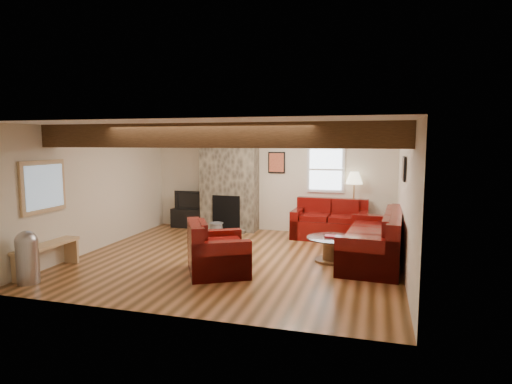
# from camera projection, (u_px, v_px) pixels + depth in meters

# --- Properties ---
(room) EXTENTS (8.00, 8.00, 8.00)m
(room) POSITION_uv_depth(u_px,v_px,m) (236.00, 194.00, 7.96)
(room) COLOR #513215
(room) RESTS_ON ground
(floor) EXTENTS (6.00, 6.00, 0.00)m
(floor) POSITION_uv_depth(u_px,v_px,m) (236.00, 259.00, 8.11)
(floor) COLOR #513215
(floor) RESTS_ON ground
(oak_beam) EXTENTS (6.00, 0.36, 0.38)m
(oak_beam) POSITION_uv_depth(u_px,v_px,m) (210.00, 136.00, 6.64)
(oak_beam) COLOR #311F0E
(oak_beam) RESTS_ON room
(chimney_breast) EXTENTS (1.40, 0.67, 2.50)m
(chimney_breast) POSITION_uv_depth(u_px,v_px,m) (229.00, 182.00, 10.61)
(chimney_breast) COLOR #3D382F
(chimney_breast) RESTS_ON floor
(back_window) EXTENTS (0.90, 0.08, 1.10)m
(back_window) POSITION_uv_depth(u_px,v_px,m) (326.00, 170.00, 10.15)
(back_window) COLOR silver
(back_window) RESTS_ON room
(hatch_window) EXTENTS (0.08, 1.00, 0.90)m
(hatch_window) POSITION_uv_depth(u_px,v_px,m) (44.00, 187.00, 7.30)
(hatch_window) COLOR tan
(hatch_window) RESTS_ON room
(ceiling_dome) EXTENTS (0.40, 0.40, 0.18)m
(ceiling_dome) POSITION_uv_depth(u_px,v_px,m) (293.00, 130.00, 8.43)
(ceiling_dome) COLOR white
(ceiling_dome) RESTS_ON room
(artwork_back) EXTENTS (0.42, 0.06, 0.52)m
(artwork_back) POSITION_uv_depth(u_px,v_px,m) (277.00, 163.00, 10.46)
(artwork_back) COLOR black
(artwork_back) RESTS_ON room
(artwork_right) EXTENTS (0.06, 0.55, 0.42)m
(artwork_right) POSITION_uv_depth(u_px,v_px,m) (403.00, 169.00, 7.39)
(artwork_right) COLOR black
(artwork_right) RESTS_ON room
(sofa_three) EXTENTS (1.18, 2.49, 0.94)m
(sofa_three) POSITION_uv_depth(u_px,v_px,m) (372.00, 237.00, 7.88)
(sofa_three) COLOR #450408
(sofa_three) RESTS_ON floor
(loveseat) EXTENTS (1.70, 1.03, 0.88)m
(loveseat) POSITION_uv_depth(u_px,v_px,m) (330.00, 219.00, 9.78)
(loveseat) COLOR #450408
(loveseat) RESTS_ON floor
(armchair_red) EXTENTS (1.36, 1.41, 0.88)m
(armchair_red) POSITION_uv_depth(u_px,v_px,m) (218.00, 247.00, 7.22)
(armchair_red) COLOR #450408
(armchair_red) RESTS_ON floor
(coffee_table) EXTENTS (0.93, 0.93, 0.49)m
(coffee_table) POSITION_uv_depth(u_px,v_px,m) (332.00, 249.00, 7.92)
(coffee_table) COLOR #472B17
(coffee_table) RESTS_ON floor
(tv_cabinet) EXTENTS (0.98, 0.39, 0.49)m
(tv_cabinet) POSITION_uv_depth(u_px,v_px,m) (191.00, 218.00, 11.06)
(tv_cabinet) COLOR black
(tv_cabinet) RESTS_ON floor
(television) EXTENTS (0.81, 0.11, 0.46)m
(television) POSITION_uv_depth(u_px,v_px,m) (191.00, 200.00, 11.00)
(television) COLOR black
(television) RESTS_ON tv_cabinet
(floor_lamp) EXTENTS (0.39, 0.39, 1.52)m
(floor_lamp) POSITION_uv_depth(u_px,v_px,m) (354.00, 182.00, 9.84)
(floor_lamp) COLOR tan
(floor_lamp) RESTS_ON floor
(pine_bench) EXTENTS (0.30, 1.30, 0.49)m
(pine_bench) POSITION_uv_depth(u_px,v_px,m) (47.00, 258.00, 7.26)
(pine_bench) COLOR tan
(pine_bench) RESTS_ON floor
(pedal_bin) EXTENTS (0.38, 0.38, 0.84)m
(pedal_bin) POSITION_uv_depth(u_px,v_px,m) (27.00, 257.00, 6.68)
(pedal_bin) COLOR #A5A5AA
(pedal_bin) RESTS_ON floor
(coal_bucket) EXTENTS (0.35, 0.35, 0.33)m
(coal_bucket) POSITION_uv_depth(u_px,v_px,m) (216.00, 229.00, 10.05)
(coal_bucket) COLOR gray
(coal_bucket) RESTS_ON floor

